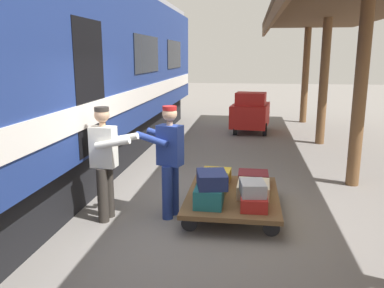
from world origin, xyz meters
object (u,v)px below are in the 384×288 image
(suitcase_teal_softside, at_px, (209,196))
(suitcase_cream_canvas, at_px, (253,189))
(luggage_cart, at_px, (233,196))
(suitcase_red_plastic, at_px, (254,201))
(porter_by_door, at_px, (105,160))
(suitcase_navy_fabric, at_px, (212,179))
(suitcase_yellow_case, at_px, (215,177))
(suitcase_olive_duffel, at_px, (212,185))
(porter_in_overalls, at_px, (169,158))
(baggage_tug, at_px, (250,113))
(suitcase_maroon_trunk, at_px, (253,178))
(suitcase_gray_aluminum, at_px, (253,188))

(suitcase_teal_softside, distance_m, suitcase_cream_canvas, 0.83)
(luggage_cart, relative_size, suitcase_teal_softside, 3.88)
(suitcase_teal_softside, relative_size, suitcase_cream_canvas, 0.85)
(suitcase_red_plastic, relative_size, porter_by_door, 0.31)
(suitcase_cream_canvas, relative_size, suitcase_navy_fabric, 1.14)
(suitcase_yellow_case, relative_size, suitcase_olive_duffel, 1.03)
(suitcase_navy_fabric, bearing_deg, suitcase_teal_softside, 48.30)
(porter_in_overalls, bearing_deg, suitcase_cream_canvas, -167.18)
(luggage_cart, xyz_separation_m, suitcase_yellow_case, (0.32, -0.54, 0.14))
(suitcase_yellow_case, xyz_separation_m, porter_in_overalls, (0.63, 0.83, 0.52))
(suitcase_teal_softside, xyz_separation_m, suitcase_yellow_case, (0.00, -1.08, -0.04))
(suitcase_cream_canvas, relative_size, porter_by_door, 0.35)
(porter_in_overalls, xyz_separation_m, porter_by_door, (0.90, 0.25, 0.00))
(suitcase_teal_softside, distance_m, porter_by_door, 1.61)
(baggage_tug, bearing_deg, suitcase_maroon_trunk, 90.47)
(suitcase_cream_canvas, height_order, suitcase_gray_aluminum, suitcase_gray_aluminum)
(suitcase_olive_duffel, distance_m, baggage_tug, 6.84)
(suitcase_teal_softside, bearing_deg, luggage_cart, -120.64)
(suitcase_teal_softside, relative_size, suitcase_olive_duffel, 0.85)
(suitcase_yellow_case, distance_m, suitcase_red_plastic, 1.25)
(luggage_cart, xyz_separation_m, baggage_tug, (-0.27, -6.81, 0.37))
(suitcase_navy_fabric, distance_m, porter_by_door, 1.58)
(luggage_cart, bearing_deg, suitcase_teal_softside, 59.36)
(suitcase_yellow_case, bearing_deg, baggage_tug, -95.34)
(baggage_tug, bearing_deg, porter_by_door, 73.93)
(suitcase_yellow_case, height_order, suitcase_maroon_trunk, suitcase_maroon_trunk)
(suitcase_yellow_case, bearing_deg, suitcase_teal_softside, 90.00)
(suitcase_yellow_case, relative_size, suitcase_gray_aluminum, 1.40)
(suitcase_teal_softside, bearing_deg, suitcase_cream_canvas, -139.83)
(luggage_cart, distance_m, suitcase_yellow_case, 0.64)
(suitcase_red_plastic, bearing_deg, porter_in_overalls, -11.11)
(suitcase_teal_softside, bearing_deg, porter_by_door, 0.06)
(suitcase_yellow_case, height_order, suitcase_cream_canvas, suitcase_cream_canvas)
(suitcase_navy_fabric, xyz_separation_m, porter_in_overalls, (0.66, -0.21, 0.24))
(porter_by_door, height_order, baggage_tug, porter_by_door)
(suitcase_maroon_trunk, xyz_separation_m, porter_in_overalls, (1.27, 0.83, 0.52))
(suitcase_red_plastic, xyz_separation_m, suitcase_olive_duffel, (0.64, -0.54, 0.03))
(suitcase_gray_aluminum, height_order, baggage_tug, baggage_tug)
(suitcase_maroon_trunk, bearing_deg, suitcase_teal_softside, 59.36)
(baggage_tug, bearing_deg, suitcase_teal_softside, 85.44)
(suitcase_navy_fabric, distance_m, baggage_tug, 7.33)
(suitcase_navy_fabric, xyz_separation_m, porter_by_door, (1.56, 0.04, 0.24))
(suitcase_cream_canvas, relative_size, suitcase_maroon_trunk, 1.19)
(suitcase_gray_aluminum, height_order, porter_in_overalls, porter_in_overalls)
(luggage_cart, xyz_separation_m, suitcase_maroon_trunk, (-0.32, -0.54, 0.15))
(suitcase_cream_canvas, bearing_deg, suitcase_teal_softside, 40.17)
(luggage_cart, relative_size, suitcase_navy_fabric, 3.78)
(porter_in_overalls, bearing_deg, suitcase_yellow_case, -127.38)
(suitcase_cream_canvas, xyz_separation_m, porter_by_door, (2.17, 0.54, 0.52))
(suitcase_cream_canvas, xyz_separation_m, suitcase_olive_duffel, (0.64, 0.00, 0.02))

